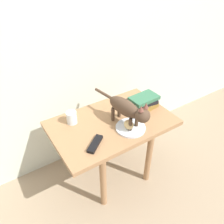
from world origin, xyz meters
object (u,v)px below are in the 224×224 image
(candle_jar, at_px, (72,118))
(tv_remote, at_px, (95,144))
(side_table, at_px, (112,130))
(plate, at_px, (131,128))
(bread_roll, at_px, (129,124))
(cat, at_px, (128,109))
(book_stack, at_px, (143,102))

(candle_jar, relative_size, tv_remote, 0.57)
(side_table, bearing_deg, plate, -64.19)
(plate, xyz_separation_m, bread_roll, (-0.01, 0.00, 0.03))
(bread_roll, xyz_separation_m, tv_remote, (-0.26, -0.01, -0.03))
(cat, xyz_separation_m, book_stack, (0.22, 0.11, -0.09))
(plate, bearing_deg, cat, 89.09)
(side_table, distance_m, bread_roll, 0.18)
(book_stack, xyz_separation_m, candle_jar, (-0.51, 0.12, -0.01))
(book_stack, bearing_deg, tv_remote, -162.47)
(side_table, bearing_deg, cat, -54.40)
(bread_roll, height_order, candle_jar, candle_jar)
(bread_roll, bearing_deg, tv_remote, -177.71)
(plate, xyz_separation_m, cat, (0.00, 0.04, 0.13))
(plate, height_order, tv_remote, tv_remote)
(cat, height_order, book_stack, cat)
(side_table, relative_size, book_stack, 3.61)
(side_table, relative_size, plate, 4.23)
(cat, height_order, candle_jar, cat)
(plate, height_order, bread_roll, bread_roll)
(cat, bearing_deg, side_table, 125.60)
(side_table, height_order, cat, cat)
(tv_remote, bearing_deg, cat, -27.73)
(bread_roll, distance_m, cat, 0.10)
(plate, relative_size, cat, 0.41)
(bread_roll, relative_size, book_stack, 0.35)
(candle_jar, bearing_deg, plate, -41.87)
(tv_remote, bearing_deg, book_stack, -20.27)
(plate, relative_size, book_stack, 0.85)
(bread_roll, bearing_deg, book_stack, 31.87)
(bread_roll, xyz_separation_m, cat, (0.01, 0.04, 0.09))
(side_table, relative_size, cat, 1.75)
(candle_jar, height_order, tv_remote, candle_jar)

